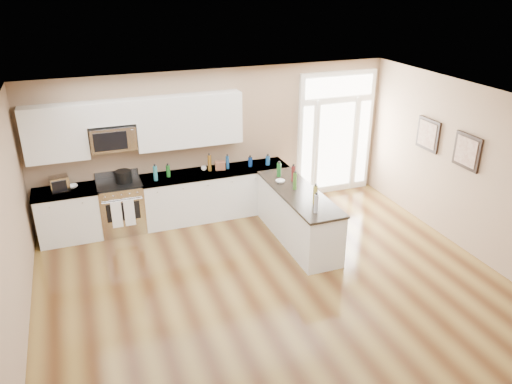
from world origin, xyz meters
The scene contains 20 objects.
ground centered at (0.00, 0.00, 0.00)m, with size 8.00×8.00×0.00m, color #472A14.
room_shell centered at (0.00, 0.00, 1.71)m, with size 8.00×8.00×8.00m.
back_cabinet_left centered at (-2.87, 3.69, 0.44)m, with size 1.10×0.66×0.94m.
back_cabinet_right centered at (-0.16, 3.69, 0.44)m, with size 2.85×0.66×0.94m.
peninsula_cabinet centered at (0.93, 2.24, 0.43)m, with size 0.69×2.32×0.94m.
upper_cabinet_left centered at (-2.88, 3.83, 1.93)m, with size 1.04×0.33×0.95m, color silver.
upper_cabinet_right centered at (-0.57, 3.83, 1.93)m, with size 1.94×0.33×0.95m, color silver.
upper_cabinet_short centered at (-1.95, 3.83, 2.20)m, with size 0.82×0.33×0.40m, color silver.
microwave centered at (-1.95, 3.80, 1.76)m, with size 0.78×0.41×0.42m.
entry_door centered at (2.55, 3.95, 1.30)m, with size 1.70×0.10×2.60m.
wall_art_near centered at (3.47, 2.20, 1.70)m, with size 0.05×0.58×0.58m.
wall_art_far centered at (3.47, 1.20, 1.70)m, with size 0.05×0.58×0.58m.
kitchen_range centered at (-1.95, 3.69, 0.48)m, with size 0.78×0.69×1.08m.
stockpot centered at (-1.85, 3.70, 1.06)m, with size 0.29×0.29×0.22m, color black.
toaster_oven centered at (-2.93, 3.70, 1.07)m, with size 0.31×0.24×0.26m, color silver.
cardboard_box centered at (-0.04, 3.72, 1.02)m, with size 0.19×0.14×0.15m, color brown.
bowl_left centered at (-2.73, 3.77, 0.96)m, with size 0.18×0.18×0.04m, color white.
bowl_peninsula centered at (0.78, 2.71, 0.97)m, with size 0.17×0.17×0.05m, color white.
cup_counter centered at (-0.35, 3.78, 0.98)m, with size 0.10×0.10×0.08m, color white.
counter_bottles centered at (0.36, 2.94, 1.07)m, with size 2.40×2.40×0.31m.
Camera 1 is at (-2.50, -4.89, 4.41)m, focal length 35.00 mm.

